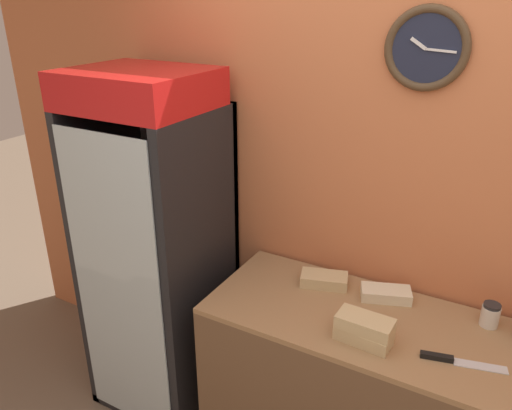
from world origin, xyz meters
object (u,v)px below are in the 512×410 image
object	(u,v)px
sandwich_flat_left	(324,280)
sandwich_flat_right	(386,294)
sandwich_stack_bottom	(363,335)
beverage_cooler	(161,234)
sandwich_stack_middle	(365,324)
condiment_jar	(490,315)
chefs_knife	(451,360)

from	to	relation	value
sandwich_flat_left	sandwich_flat_right	size ratio (longest dim) A/B	0.99
sandwich_flat_left	sandwich_stack_bottom	bearing A→B (deg)	-46.64
beverage_cooler	sandwich_flat_left	size ratio (longest dim) A/B	7.68
beverage_cooler	sandwich_stack_middle	bearing A→B (deg)	-9.18
beverage_cooler	condiment_jar	xyz separation A→B (m)	(1.63, 0.17, -0.06)
sandwich_flat_left	chefs_knife	bearing A→B (deg)	-23.29
sandwich_stack_bottom	sandwich_flat_left	world-z (taller)	sandwich_stack_bottom
sandwich_stack_middle	chefs_knife	xyz separation A→B (m)	(0.33, 0.04, -0.08)
beverage_cooler	sandwich_flat_right	size ratio (longest dim) A/B	7.64
sandwich_flat_right	beverage_cooler	bearing A→B (deg)	-172.72
sandwich_flat_right	chefs_knife	xyz separation A→B (m)	(0.34, -0.30, -0.02)
sandwich_flat_right	sandwich_stack_middle	bearing A→B (deg)	-89.16
sandwich_stack_bottom	condiment_jar	distance (m)	0.57
beverage_cooler	chefs_knife	bearing A→B (deg)	-5.55
beverage_cooler	chefs_knife	xyz separation A→B (m)	(1.53, -0.15, -0.10)
chefs_knife	condiment_jar	size ratio (longest dim) A/B	3.00
beverage_cooler	sandwich_flat_right	distance (m)	1.21
sandwich_stack_middle	sandwich_flat_right	world-z (taller)	sandwich_stack_middle
sandwich_flat_right	condiment_jar	world-z (taller)	condiment_jar
sandwich_stack_bottom	chefs_knife	world-z (taller)	sandwich_stack_bottom
beverage_cooler	sandwich_flat_left	distance (m)	0.91
sandwich_stack_bottom	chefs_knife	xyz separation A→B (m)	(0.33, 0.04, -0.02)
sandwich_stack_middle	sandwich_flat_right	size ratio (longest dim) A/B	0.91
sandwich_stack_middle	sandwich_flat_left	bearing A→B (deg)	133.36
beverage_cooler	chefs_knife	size ratio (longest dim) A/B	6.03
sandwich_stack_middle	sandwich_flat_left	xyz separation A→B (m)	(-0.30, 0.32, -0.06)
sandwich_stack_bottom	sandwich_stack_middle	world-z (taller)	sandwich_stack_middle
beverage_cooler	sandwich_flat_left	world-z (taller)	beverage_cooler
sandwich_flat_left	sandwich_flat_right	xyz separation A→B (m)	(0.30, 0.03, -0.00)
beverage_cooler	sandwich_flat_left	xyz separation A→B (m)	(0.90, 0.12, -0.08)
sandwich_stack_middle	condiment_jar	world-z (taller)	sandwich_stack_middle
beverage_cooler	sandwich_stack_middle	size ratio (longest dim) A/B	8.36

